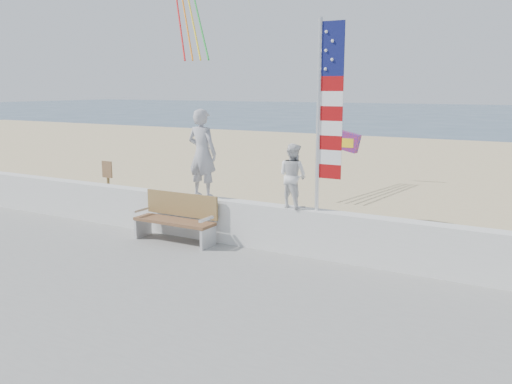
% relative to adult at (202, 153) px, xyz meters
% --- Properties ---
extents(ground, '(220.00, 220.00, 0.00)m').
position_rel_adult_xyz_m(ground, '(1.20, -2.00, -2.00)').
color(ground, '#314A62').
rests_on(ground, ground).
extents(sand, '(90.00, 40.00, 0.08)m').
position_rel_adult_xyz_m(sand, '(1.20, 7.00, -1.96)').
color(sand, '#D2BD8C').
rests_on(sand, ground).
extents(seawall, '(30.00, 0.35, 0.90)m').
position_rel_adult_xyz_m(seawall, '(1.20, 0.00, -1.37)').
color(seawall, white).
rests_on(seawall, boardwalk).
extents(adult, '(0.69, 0.47, 1.85)m').
position_rel_adult_xyz_m(adult, '(0.00, 0.00, 0.00)').
color(adult, '#A6A6AC').
rests_on(adult, seawall).
extents(child, '(0.71, 0.62, 1.24)m').
position_rel_adult_xyz_m(child, '(2.10, 0.00, -0.30)').
color(child, white).
rests_on(child, seawall).
extents(bench, '(1.80, 0.57, 1.00)m').
position_rel_adult_xyz_m(bench, '(-0.36, -0.45, -1.32)').
color(bench, brown).
rests_on(bench, boardwalk).
extents(flag, '(0.50, 0.08, 3.50)m').
position_rel_adult_xyz_m(flag, '(2.73, -0.00, 0.99)').
color(flag, silver).
rests_on(flag, seawall).
extents(parafoil_kite, '(0.86, 0.23, 0.59)m').
position_rel_adult_xyz_m(parafoil_kite, '(1.94, 3.17, 0.09)').
color(parafoil_kite, red).
rests_on(parafoil_kite, ground).
extents(sign, '(0.32, 0.07, 1.46)m').
position_rel_adult_xyz_m(sign, '(-3.39, 0.67, -1.06)').
color(sign, olive).
rests_on(sign, sand).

